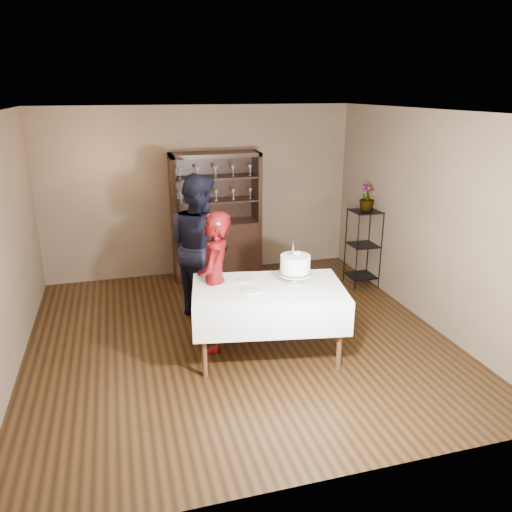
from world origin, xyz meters
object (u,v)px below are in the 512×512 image
(china_hutch, at_px, (217,236))
(cake_table, at_px, (268,303))
(man, at_px, (199,246))
(cake, at_px, (295,266))
(woman, at_px, (215,282))
(plant_etagere, at_px, (363,245))
(potted_plant, at_px, (367,198))

(china_hutch, bearing_deg, cake_table, -89.24)
(china_hutch, xyz_separation_m, man, (-0.51, -1.39, 0.30))
(man, height_order, cake, man)
(china_hutch, xyz_separation_m, cake, (0.36, -2.70, 0.38))
(man, bearing_deg, china_hutch, -50.30)
(woman, bearing_deg, china_hutch, -169.40)
(china_hutch, xyz_separation_m, plant_etagere, (2.08, -1.05, -0.01))
(plant_etagere, xyz_separation_m, potted_plant, (0.02, 0.03, 0.73))
(woman, relative_size, cake, 3.20)
(plant_etagere, bearing_deg, cake, -136.18)
(cake_table, bearing_deg, china_hutch, 90.76)
(plant_etagere, height_order, woman, woman)
(cake_table, height_order, cake, cake)
(plant_etagere, relative_size, cake_table, 0.66)
(plant_etagere, height_order, potted_plant, potted_plant)
(china_hutch, bearing_deg, woman, -101.81)
(plant_etagere, xyz_separation_m, cake, (-1.72, -1.65, 0.39))
(china_hutch, height_order, potted_plant, china_hutch)
(potted_plant, bearing_deg, plant_etagere, -128.30)
(china_hutch, relative_size, woman, 1.21)
(china_hutch, bearing_deg, plant_etagere, -26.83)
(china_hutch, distance_m, woman, 2.46)
(cake_table, relative_size, potted_plant, 4.65)
(cake_table, bearing_deg, man, 111.85)
(cake, bearing_deg, cake_table, -172.98)
(china_hutch, distance_m, cake, 2.75)
(plant_etagere, relative_size, man, 0.62)
(woman, relative_size, potted_plant, 4.21)
(plant_etagere, bearing_deg, cake_table, -140.43)
(cake_table, bearing_deg, woman, 148.11)
(man, height_order, potted_plant, man)
(man, xyz_separation_m, cake, (0.87, -1.31, 0.09))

